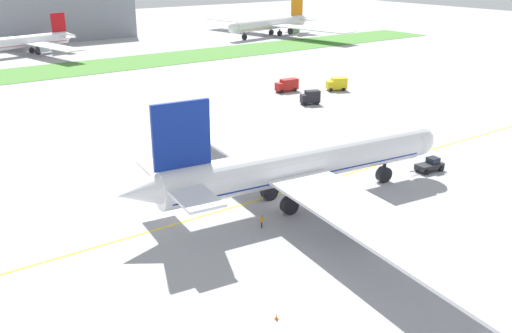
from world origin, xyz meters
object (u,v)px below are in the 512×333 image
pushback_tug (430,165)px  ground_crew_wingwalker_port (262,220)px  service_truck_baggage_loader (311,97)px  parked_airliner_far_outer (272,24)px  parked_airliner_far_right (29,41)px  service_truck_catering_van (287,85)px  airliner_foreground (295,165)px  traffic_cone_near_nose (276,317)px  service_truck_fuel_bowser (337,84)px

pushback_tug → ground_crew_wingwalker_port: bearing=-178.9°
service_truck_baggage_loader → parked_airliner_far_outer: (64.81, 100.71, 3.47)m
pushback_tug → parked_airliner_far_right: 155.49m
parked_airliner_far_right → service_truck_catering_van: bearing=-69.1°
pushback_tug → service_truck_baggage_loader: 45.55m
parked_airliner_far_right → parked_airliner_far_outer: (97.95, -9.69, 0.66)m
airliner_foreground → parked_airliner_far_outer: 174.93m
pushback_tug → service_truck_catering_van: 59.57m
parked_airliner_far_right → airliner_foreground: bearing=-91.9°
traffic_cone_near_nose → service_truck_fuel_bowser: size_ratio=0.11×
ground_crew_wingwalker_port → service_truck_baggage_loader: bearing=43.8°
ground_crew_wingwalker_port → service_truck_baggage_loader: 64.08m
parked_airliner_far_right → traffic_cone_near_nose: bearing=-97.7°
ground_crew_wingwalker_port → parked_airliner_far_right: (13.08, 154.77, 3.45)m
airliner_foreground → traffic_cone_near_nose: 27.37m
service_truck_fuel_bowser → service_truck_catering_van: bearing=149.8°
service_truck_baggage_loader → parked_airliner_far_outer: 119.81m
airliner_foreground → service_truck_fuel_bowser: size_ratio=14.06×
pushback_tug → parked_airliner_far_outer: parked_airliner_far_outer is taller
ground_crew_wingwalker_port → service_truck_fuel_bowser: 79.88m
airliner_foreground → parked_airliner_far_outer: (102.84, 141.51, -0.34)m
pushback_tug → traffic_cone_near_nose: size_ratio=11.02×
ground_crew_wingwalker_port → parked_airliner_far_outer: 182.74m
service_truck_baggage_loader → parked_airliner_far_right: parked_airliner_far_right is taller
parked_airliner_far_outer → service_truck_catering_van: bearing=-124.9°
airliner_foreground → parked_airliner_far_right: airliner_foreground is taller
airliner_foreground → service_truck_catering_van: bearing=52.3°
service_truck_baggage_loader → parked_airliner_far_right: (-33.14, 110.40, 2.81)m
airliner_foreground → pushback_tug: bearing=-6.6°
airliner_foreground → pushback_tug: airliner_foreground is taller
traffic_cone_near_nose → parked_airliner_far_right: size_ratio=0.01×
ground_crew_wingwalker_port → service_truck_catering_van: 76.52m
parked_airliner_far_outer → service_truck_fuel_bowser: bearing=-118.1°
traffic_cone_near_nose → service_truck_fuel_bowser: 98.16m
traffic_cone_near_nose → service_truck_baggage_loader: bearing=47.1°
traffic_cone_near_nose → service_truck_catering_van: 95.37m
service_truck_baggage_loader → service_truck_catering_van: service_truck_baggage_loader is taller
pushback_tug → service_truck_baggage_loader: size_ratio=1.35×
service_truck_baggage_loader → service_truck_catering_van: 14.02m
airliner_foreground → service_truck_fuel_bowser: bearing=42.1°
traffic_cone_near_nose → parked_airliner_far_right: (23.15, 170.92, 4.22)m
traffic_cone_near_nose → service_truck_catering_van: bearing=50.9°
service_truck_catering_van → parked_airliner_far_outer: (60.95, 87.23, 3.48)m
service_truck_fuel_bowser → pushback_tug: bearing=-118.6°
airliner_foreground → service_truck_catering_van: size_ratio=12.79×
service_truck_fuel_bowser → service_truck_catering_van: (-11.03, 6.42, -0.04)m
airliner_foreground → ground_crew_wingwalker_port: bearing=-156.5°
parked_airliner_far_outer → airliner_foreground: bearing=-126.0°
service_truck_catering_van → service_truck_fuel_bowser: bearing=-30.2°
ground_crew_wingwalker_port → pushback_tug: bearing=1.1°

